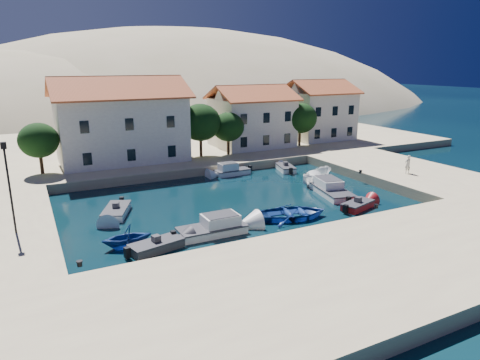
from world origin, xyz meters
name	(u,v)px	position (x,y,z in m)	size (l,w,h in m)	color
ground	(298,242)	(0.00, 0.00, 0.00)	(400.00, 400.00, 0.00)	black
quay_south	(357,271)	(0.00, -6.00, 0.50)	(52.00, 12.00, 1.00)	tan
quay_east	(400,172)	(20.50, 10.00, 0.50)	(11.00, 20.00, 1.00)	tan
quay_north	(163,145)	(2.00, 38.00, 0.50)	(80.00, 36.00, 1.00)	tan
hills	(146,168)	(20.64, 123.62, -23.40)	(254.00, 176.00, 99.00)	tan
building_left	(120,118)	(-6.00, 28.00, 5.94)	(14.70, 9.45, 9.70)	beige
building_mid	(252,115)	(12.00, 29.00, 5.22)	(10.50, 8.40, 8.30)	beige
building_right	(318,109)	(24.00, 30.00, 5.47)	(9.45, 8.40, 8.80)	beige
trees	(212,125)	(4.51, 25.46, 4.84)	(37.30, 5.30, 6.45)	#382314
lamppost	(8,179)	(-17.50, 8.00, 4.75)	(0.35, 0.25, 6.22)	black
bollards	(300,205)	(2.80, 3.87, 1.15)	(29.36, 9.56, 0.30)	black
motorboat_grey_sw	(157,246)	(-9.22, 3.13, 0.30)	(3.86, 2.38, 1.25)	#38373D
cabin_cruiser_south	(212,228)	(-4.82, 3.99, 0.48)	(5.01, 2.14, 1.60)	white
rowboat_south	(293,218)	(2.41, 4.17, 0.00)	(3.93, 5.50, 1.14)	navy
motorboat_red_se	(358,205)	(8.64, 3.58, 0.30)	(3.55, 2.36, 1.25)	maroon
cabin_cruiser_east	(332,190)	(9.24, 7.86, 0.48)	(3.48, 6.03, 1.60)	white
boat_east	(316,184)	(10.28, 11.60, 0.00)	(1.67, 4.44, 1.72)	white
motorboat_white_ne	(286,168)	(10.54, 17.92, 0.30)	(2.44, 3.70, 1.25)	white
rowboat_west	(128,247)	(-10.85, 4.54, 0.00)	(2.85, 3.30, 1.74)	navy
motorboat_white_west	(116,211)	(-10.19, 11.46, 0.29)	(3.20, 4.39, 1.25)	white
cabin_cruiser_north	(232,171)	(4.15, 19.00, 0.48)	(3.99, 1.80, 1.60)	white
pedestrian	(408,164)	(19.04, 7.79, 1.96)	(0.70, 0.46, 1.92)	beige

